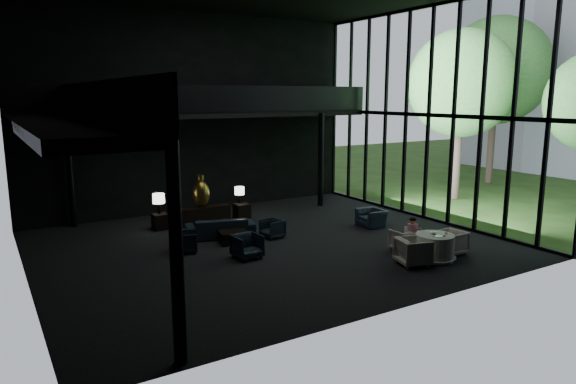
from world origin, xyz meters
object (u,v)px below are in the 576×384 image
console (203,215)px  lounge_armchair_south (247,245)px  lounge_armchair_east (272,229)px  window_armchair (372,216)px  table_lamp_left (159,199)px  coffee_table (233,236)px  lounge_armchair_west (186,242)px  sofa (220,223)px  table_lamp_right (239,191)px  dining_chair_west (413,249)px  bronze_urn (201,193)px  side_table_left (160,221)px  dining_table (434,249)px  side_table_right (242,211)px  child (413,227)px  dining_chair_east (451,241)px  dining_chair_north (405,239)px

console → lounge_armchair_south: size_ratio=2.59×
lounge_armchair_east → window_armchair: (3.85, -0.57, 0.08)m
table_lamp_left → coffee_table: table_lamp_left is taller
table_lamp_left → lounge_armchair_west: size_ratio=1.12×
sofa → console: bearing=-80.3°
table_lamp_right → sofa: 2.85m
window_armchair → coffee_table: bearing=-95.0°
lounge_armchair_west → dining_chair_west: dining_chair_west is taller
window_armchair → dining_chair_west: bearing=-21.7°
lounge_armchair_west → bronze_urn: bearing=-10.1°
console → side_table_left: size_ratio=3.63×
window_armchair → console: bearing=-121.2°
dining_table → table_lamp_left: bearing=127.2°
console → side_table_right: (1.60, -0.01, -0.03)m
lounge_armchair_east → side_table_right: bearing=166.6°
side_table_right → lounge_armchair_east: (-0.30, -2.94, 0.01)m
table_lamp_right → table_lamp_left: bearing=-179.7°
table_lamp_left → side_table_left: bearing=-90.0°
console → window_armchair: (5.15, -3.52, 0.05)m
side_table_right → coffee_table: side_table_right is taller
bronze_urn → side_table_left: 1.82m
side_table_left → dining_table: dining_table is taller
dining_chair_west → table_lamp_left: bearing=48.3°
table_lamp_left → table_lamp_right: table_lamp_left is taller
window_armchair → dining_chair_west: 4.37m
side_table_left → child: (5.76, -6.67, 0.49)m
side_table_right → dining_chair_east: dining_chair_east is taller
table_lamp_left → lounge_armchair_south: size_ratio=0.91×
side_table_left → coffee_table: 3.24m
sofa → lounge_armchair_west: bearing=46.8°
dining_table → child: size_ratio=1.95×
sofa → lounge_armchair_south: sofa is taller
dining_table → dining_chair_north: (-0.13, 1.09, 0.04)m
console → lounge_armchair_west: (-1.77, -2.98, -0.00)m
table_lamp_left → dining_chair_north: (5.66, -6.52, -0.72)m
side_table_right → child: bearing=-68.7°
dining_table → dining_chair_west: bearing=-178.1°
sofa → dining_chair_north: (4.23, -4.38, -0.13)m
lounge_armchair_south → child: (4.59, -2.08, 0.38)m
window_armchair → lounge_armchair_south: bearing=-76.9°
lounge_armchair_west → window_armchair: (6.92, -0.54, 0.06)m
console → dining_table: (4.19, -7.46, 0.00)m
bronze_urn → window_armchair: 6.36m
side_table_right → child: 7.06m
console → table_lamp_left: table_lamp_left is taller
lounge_armchair_west → dining_table: dining_table is taller
dining_chair_north → dining_chair_west: 1.35m
table_lamp_left → child: 8.86m
window_armchair → dining_chair_north: (-1.10, -2.84, -0.02)m
lounge_armchair_west → coffee_table: size_ratio=0.73×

